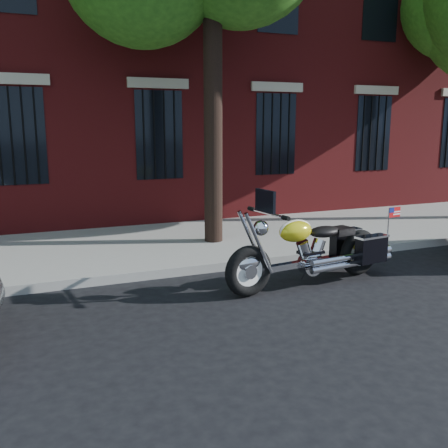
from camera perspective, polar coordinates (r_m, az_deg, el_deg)
name	(u,v)px	position (r m, az deg, el deg)	size (l,w,h in m)	color
ground	(253,296)	(7.31, 3.30, -8.20)	(120.00, 120.00, 0.00)	black
curb	(218,266)	(8.49, -0.69, -4.86)	(40.00, 0.16, 0.15)	gray
sidewalk	(184,243)	(10.21, -4.54, -2.13)	(40.00, 3.60, 0.15)	gray
building	(114,6)	(16.93, -12.47, 23.17)	(26.00, 10.08, 12.00)	maroon
motorcycle	(316,252)	(7.82, 10.46, -3.11)	(3.06, 1.09, 1.53)	black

